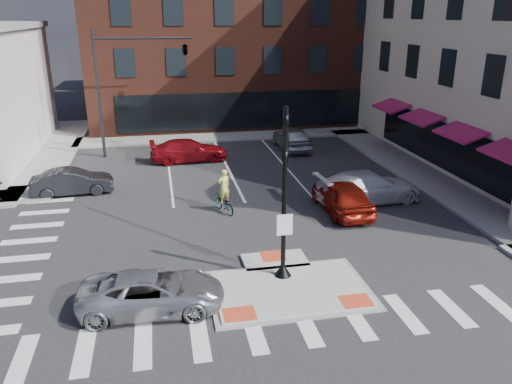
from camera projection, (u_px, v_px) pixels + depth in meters
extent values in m
plane|color=#28282B|center=(285.00, 284.00, 17.28)|extent=(120.00, 120.00, 0.00)
cube|color=gray|center=(289.00, 290.00, 16.81)|extent=(5.40, 3.60, 0.06)
cube|color=#A8A8A3|center=(289.00, 289.00, 16.80)|extent=(5.00, 3.20, 0.12)
cube|color=#A8A8A3|center=(275.00, 261.00, 18.73)|extent=(2.40, 1.40, 0.12)
cube|color=red|center=(239.00, 314.00, 15.32)|extent=(1.00, 0.80, 0.01)
cube|color=red|center=(356.00, 301.00, 16.02)|extent=(1.00, 0.80, 0.01)
cube|color=red|center=(273.00, 256.00, 18.99)|extent=(0.90, 0.90, 0.01)
cube|color=gray|center=(54.00, 151.00, 33.69)|extent=(3.00, 20.00, 0.15)
cube|color=gray|center=(425.00, 176.00, 28.47)|extent=(3.00, 24.00, 0.15)
cube|color=gray|center=(252.00, 135.00, 38.11)|extent=(26.00, 3.00, 0.15)
cube|color=#58271B|center=(231.00, 29.00, 44.84)|extent=(24.00, 18.00, 15.00)
cube|color=black|center=(249.00, 110.00, 38.46)|extent=(20.00, 0.12, 2.80)
cube|color=black|center=(448.00, 147.00, 28.14)|extent=(0.12, 16.00, 2.60)
cube|color=#C1195D|center=(512.00, 152.00, 22.02)|extent=(1.46, 3.00, 0.58)
cube|color=#C1195D|center=(439.00, 124.00, 27.56)|extent=(1.46, 3.00, 0.58)
cube|color=#C1195D|center=(391.00, 106.00, 33.10)|extent=(1.46, 3.00, 0.58)
cube|color=slate|center=(153.00, 46.00, 62.86)|extent=(10.00, 12.00, 10.00)
cube|color=brown|center=(251.00, 36.00, 66.76)|extent=(12.00, 12.00, 12.00)
cone|color=black|center=(283.00, 269.00, 17.53)|extent=(0.60, 0.60, 0.45)
cylinder|color=black|center=(284.00, 193.00, 16.57)|extent=(0.16, 0.16, 5.80)
cube|color=white|center=(285.00, 225.00, 16.83)|extent=(0.55, 0.04, 0.75)
imported|color=black|center=(286.00, 131.00, 15.86)|extent=(0.18, 0.22, 1.10)
imported|color=black|center=(285.00, 167.00, 16.26)|extent=(0.18, 0.22, 1.10)
cylinder|color=black|center=(99.00, 95.00, 31.17)|extent=(0.20, 0.20, 8.00)
cylinder|color=black|center=(144.00, 38.00, 30.57)|extent=(6.00, 0.14, 0.14)
imported|color=black|center=(185.00, 48.00, 31.23)|extent=(0.48, 2.24, 0.90)
imported|color=#ABADB3|center=(152.00, 292.00, 15.57)|extent=(4.63, 2.35, 1.25)
imported|color=maroon|center=(342.00, 196.00, 23.34)|extent=(1.85, 4.55, 1.55)
imported|color=silver|center=(368.00, 187.00, 24.58)|extent=(5.44, 2.55, 1.54)
imported|color=black|center=(72.00, 182.00, 25.64)|extent=(4.19, 1.82, 1.34)
imported|color=#B5B9BD|center=(292.00, 138.00, 34.22)|extent=(1.99, 4.72, 1.59)
imported|color=maroon|center=(189.00, 150.00, 31.41)|extent=(4.89, 2.19, 1.39)
imported|color=#3F3F44|center=(224.00, 203.00, 23.38)|extent=(1.12, 1.73, 0.86)
imported|color=#DFEB53|center=(224.00, 186.00, 23.09)|extent=(0.70, 0.58, 1.65)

